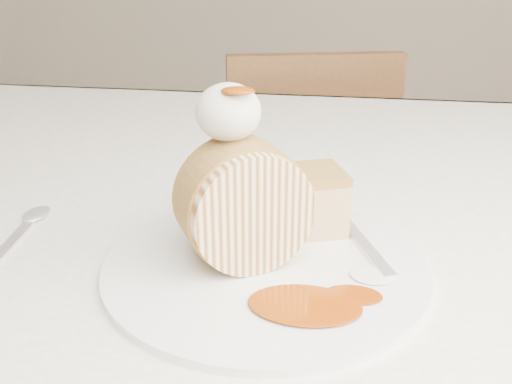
# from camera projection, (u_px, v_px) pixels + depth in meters

# --- Properties ---
(table) EXTENTS (1.40, 0.90, 0.75)m
(table) POSITION_uv_depth(u_px,v_px,m) (266.00, 238.00, 0.76)
(table) COLOR white
(table) RESTS_ON ground
(chair_far) EXTENTS (0.47, 0.47, 0.81)m
(chair_far) POSITION_uv_depth(u_px,v_px,m) (303.00, 189.00, 1.43)
(chair_far) COLOR brown
(chair_far) RESTS_ON ground
(plate) EXTENTS (0.38, 0.38, 0.01)m
(plate) POSITION_uv_depth(u_px,v_px,m) (265.00, 264.00, 0.51)
(plate) COLOR white
(plate) RESTS_ON table
(roulade_slice) EXTENTS (0.12, 0.11, 0.11)m
(roulade_slice) POSITION_uv_depth(u_px,v_px,m) (245.00, 205.00, 0.49)
(roulade_slice) COLOR #FFEBB1
(roulade_slice) RESTS_ON plate
(cake_chunk) EXTENTS (0.08, 0.08, 0.05)m
(cake_chunk) POSITION_uv_depth(u_px,v_px,m) (309.00, 204.00, 0.56)
(cake_chunk) COLOR #A67E3F
(cake_chunk) RESTS_ON plate
(whipped_cream) EXTENTS (0.06, 0.06, 0.05)m
(whipped_cream) POSITION_uv_depth(u_px,v_px,m) (228.00, 112.00, 0.48)
(whipped_cream) COLOR silver
(whipped_cream) RESTS_ON roulade_slice
(caramel_drizzle) EXTENTS (0.03, 0.02, 0.01)m
(caramel_drizzle) POSITION_uv_depth(u_px,v_px,m) (238.00, 83.00, 0.45)
(caramel_drizzle) COLOR #883405
(caramel_drizzle) RESTS_ON whipped_cream
(caramel_pool) EXTENTS (0.11, 0.09, 0.00)m
(caramel_pool) POSITION_uv_depth(u_px,v_px,m) (305.00, 305.00, 0.44)
(caramel_pool) COLOR #883405
(caramel_pool) RESTS_ON plate
(fork) EXTENTS (0.08, 0.17, 0.00)m
(fork) POSITION_uv_depth(u_px,v_px,m) (363.00, 244.00, 0.54)
(fork) COLOR silver
(fork) RESTS_ON plate
(spoon) EXTENTS (0.04, 0.15, 0.00)m
(spoon) POSITION_uv_depth(u_px,v_px,m) (4.00, 251.00, 0.54)
(spoon) COLOR silver
(spoon) RESTS_ON table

